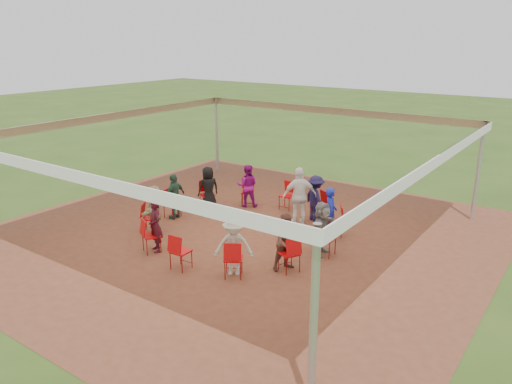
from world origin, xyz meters
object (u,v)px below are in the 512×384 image
Objects in this scene: chair_6 at (172,204)px; person_seated_9 at (287,242)px; chair_9 at (181,252)px; person_seated_2 at (316,198)px; chair_8 at (151,236)px; chair_10 at (233,259)px; standing_person at (300,196)px; chair_2 at (319,206)px; person_seated_0 at (322,228)px; chair_3 at (287,196)px; chair_5 at (207,195)px; person_seated_5 at (175,196)px; person_seated_7 at (155,226)px; person_seated_8 at (234,246)px; chair_7 at (151,218)px; person_seated_4 at (208,188)px; chair_1 at (335,221)px; laptop at (316,229)px; chair_0 at (326,239)px; cable_coil at (256,220)px; person_seated_3 at (247,186)px; chair_4 at (248,192)px; person_seated_1 at (331,212)px; chair_11 at (289,254)px; person_seated_6 at (154,210)px.

person_seated_9 reaches higher than chair_6.
person_seated_2 is at bearing 75.37° from chair_9.
chair_8 is 2.57m from chair_10.
person_seated_2 is 0.62m from standing_person.
person_seated_0 is (1.26, -2.18, 0.26)m from chair_2.
chair_3 is 0.64× the size of person_seated_2.
chair_3 is 1.00× the size of chair_5.
chair_2 is at bearing 135.00° from chair_5.
chair_9 is 1.33m from chair_10.
person_seated_7 is at bearing 30.00° from person_seated_5.
person_seated_8 is (3.89, -1.96, 0.26)m from chair_6.
chair_7 is at bearing 30.00° from chair_5.
chair_9 is at bearing 59.21° from person_seated_4.
person_seated_4 is at bearing 45.00° from person_seated_2.
chair_1 reaches higher than laptop.
cable_coil is (-2.86, 1.00, -0.43)m from chair_0.
person_seated_3 is (-3.49, 0.68, 0.26)m from chair_1.
chair_1 is 3.64m from chair_4.
chair_3 is at bearing 27.63° from person_seated_1.
chair_2 is 1.00× the size of chair_3.
person_seated_2 is 1.00× the size of person_seated_7.
person_seated_4 is at bearing 104.63° from chair_10.
chair_11 is at bearing 74.63° from person_seated_5.
person_seated_5 is (-0.27, -1.24, 0.00)m from person_seated_4.
chair_9 is 1.33m from person_seated_7.
person_seated_4 reaches higher than chair_9.
person_seated_1 and person_seated_9 have the same top height.
chair_3 is 2.57m from chair_5.
person_seated_0 and person_seated_5 have the same top height.
chair_8 is at bearing 15.00° from chair_7.
person_seated_7 is at bearing 135.00° from person_seated_9.
person_seated_0 and person_seated_6 have the same top height.
chair_5 is 2.57m from chair_7.
person_seated_9 is 0.81× the size of standing_person.
chair_2 is 4.86m from person_seated_6.
chair_9 is 3.57m from person_seated_5.
chair_3 and chair_4 have the same top height.
chair_4 is 0.64× the size of person_seated_2.
chair_7 and chair_10 have the same top height.
laptop is (0.22, -1.22, -0.05)m from person_seated_1.
person_seated_9 is (2.29, -3.70, 0.26)m from chair_3.
person_seated_6 is at bearing 90.00° from chair_7.
person_seated_2 is 1.00× the size of person_seated_8.
person_seated_0 is 1.00× the size of person_seated_5.
person_seated_4 is 4.58m from laptop.
person_seated_4 is 4.74m from person_seated_8.
chair_4 is at bearing 30.00° from chair_2.
person_seated_3 is 1.00× the size of person_seated_4.
chair_6 is 0.52× the size of standing_person.
chair_3 and chair_11 have the same top height.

